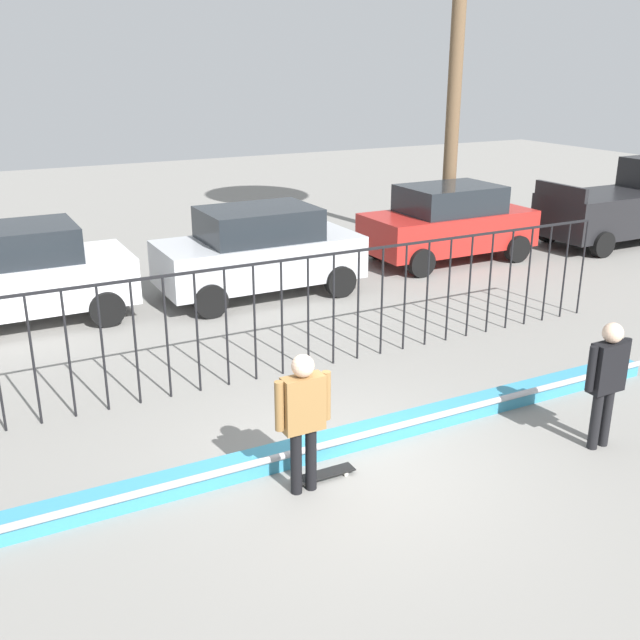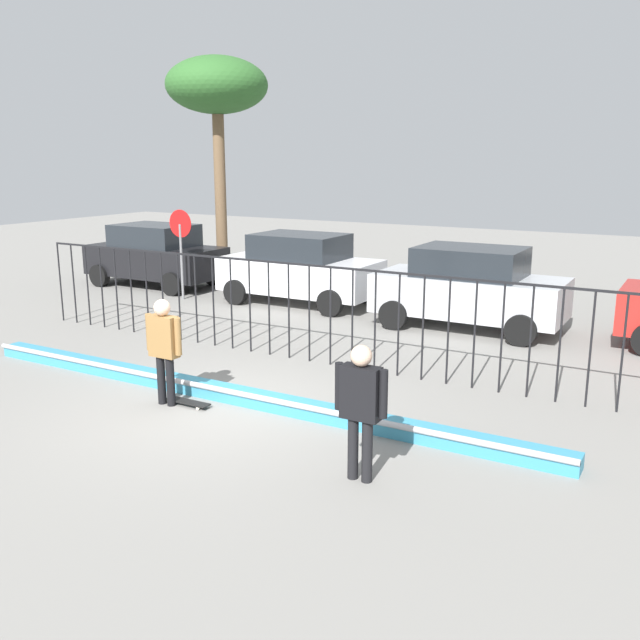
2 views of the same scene
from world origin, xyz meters
name	(u,v)px [view 2 (image 2 of 2)]	position (x,y,z in m)	size (l,w,h in m)	color
ground_plane	(213,408)	(0.00, 0.00, 0.00)	(60.00, 60.00, 0.00)	gray
bowl_coping_ledge	(230,393)	(0.00, 0.44, 0.12)	(11.00, 0.41, 0.27)	teal
perimeter_fence	(309,303)	(0.00, 3.02, 1.17)	(14.04, 0.04, 1.92)	black
skateboarder	(164,342)	(-0.77, -0.22, 1.04)	(0.70, 0.26, 1.73)	black
skateboard	(188,402)	(-0.44, -0.10, 0.06)	(0.80, 0.20, 0.07)	black
camera_operator	(361,400)	(3.14, -1.07, 1.04)	(0.70, 0.26, 1.73)	black
parked_car_black	(156,255)	(-8.24, 7.67, 0.97)	(4.30, 2.12, 1.90)	black
parked_car_white	(300,268)	(-3.00, 7.59, 0.97)	(4.30, 2.12, 1.90)	silver
parked_car_silver	(469,287)	(1.85, 7.15, 0.97)	(4.30, 2.12, 1.90)	#B7BABF
stop_sign	(181,242)	(-6.18, 6.49, 1.62)	(0.76, 0.07, 2.50)	slate
palm_tree_short	(217,90)	(-7.08, 9.49, 5.91)	(3.12, 3.12, 6.90)	brown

